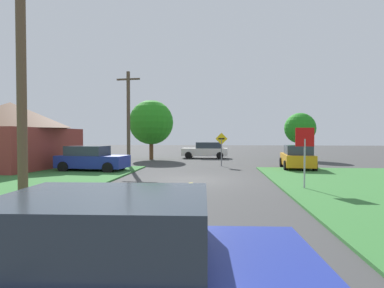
{
  "coord_description": "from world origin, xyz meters",
  "views": [
    {
      "loc": [
        1.34,
        -15.38,
        2.24
      ],
      "look_at": [
        -0.29,
        2.76,
        1.77
      ],
      "focal_mm": 28.32,
      "sensor_mm": 36.0,
      "label": 1
    }
  ],
  "objects_px": {
    "utility_pole_mid": "(128,117)",
    "car_approaching_junction": "(206,150)",
    "car_on_crossroad": "(297,157)",
    "utility_pole_near": "(21,69)",
    "car_behind_on_main_road": "(123,271)",
    "parked_car_near_building": "(91,159)",
    "direction_sign": "(221,145)",
    "stop_sign": "(305,146)",
    "barn": "(11,136)",
    "pine_tree_center": "(300,128)",
    "oak_tree_left": "(151,122)"
  },
  "relations": [
    {
      "from": "utility_pole_mid",
      "to": "car_approaching_junction",
      "type": "bearing_deg",
      "value": 57.87
    },
    {
      "from": "car_on_crossroad",
      "to": "barn",
      "type": "relative_size",
      "value": 0.54
    },
    {
      "from": "car_approaching_junction",
      "to": "oak_tree_left",
      "type": "xyz_separation_m",
      "value": [
        -5.15,
        -2.16,
        2.75
      ]
    },
    {
      "from": "stop_sign",
      "to": "oak_tree_left",
      "type": "distance_m",
      "value": 18.68
    },
    {
      "from": "parked_car_near_building",
      "to": "direction_sign",
      "type": "height_order",
      "value": "direction_sign"
    },
    {
      "from": "car_approaching_junction",
      "to": "utility_pole_mid",
      "type": "bearing_deg",
      "value": 60.1
    },
    {
      "from": "stop_sign",
      "to": "utility_pole_mid",
      "type": "height_order",
      "value": "utility_pole_mid"
    },
    {
      "from": "car_on_crossroad",
      "to": "utility_pole_near",
      "type": "distance_m",
      "value": 16.79
    },
    {
      "from": "stop_sign",
      "to": "utility_pole_mid",
      "type": "distance_m",
      "value": 13.93
    },
    {
      "from": "direction_sign",
      "to": "pine_tree_center",
      "type": "distance_m",
      "value": 9.98
    },
    {
      "from": "stop_sign",
      "to": "parked_car_near_building",
      "type": "distance_m",
      "value": 12.96
    },
    {
      "from": "car_behind_on_main_road",
      "to": "barn",
      "type": "height_order",
      "value": "barn"
    },
    {
      "from": "oak_tree_left",
      "to": "barn",
      "type": "bearing_deg",
      "value": -130.72
    },
    {
      "from": "stop_sign",
      "to": "car_approaching_junction",
      "type": "xyz_separation_m",
      "value": [
        -4.89,
        17.82,
        -1.03
      ]
    },
    {
      "from": "stop_sign",
      "to": "parked_car_near_building",
      "type": "relative_size",
      "value": 0.57
    },
    {
      "from": "direction_sign",
      "to": "pine_tree_center",
      "type": "height_order",
      "value": "pine_tree_center"
    },
    {
      "from": "car_approaching_junction",
      "to": "utility_pole_mid",
      "type": "height_order",
      "value": "utility_pole_mid"
    },
    {
      "from": "stop_sign",
      "to": "parked_car_near_building",
      "type": "xyz_separation_m",
      "value": [
        -11.63,
        5.63,
        -1.03
      ]
    },
    {
      "from": "car_on_crossroad",
      "to": "stop_sign",
      "type": "bearing_deg",
      "value": 173.77
    },
    {
      "from": "car_on_crossroad",
      "to": "parked_car_near_building",
      "type": "bearing_deg",
      "value": 106.21
    },
    {
      "from": "car_on_crossroad",
      "to": "barn",
      "type": "height_order",
      "value": "barn"
    },
    {
      "from": "direction_sign",
      "to": "utility_pole_near",
      "type": "bearing_deg",
      "value": -119.31
    },
    {
      "from": "car_on_crossroad",
      "to": "utility_pole_near",
      "type": "relative_size",
      "value": 0.48
    },
    {
      "from": "car_approaching_junction",
      "to": "car_behind_on_main_road",
      "type": "relative_size",
      "value": 1.16
    },
    {
      "from": "stop_sign",
      "to": "utility_pole_mid",
      "type": "relative_size",
      "value": 0.37
    },
    {
      "from": "car_behind_on_main_road",
      "to": "parked_car_near_building",
      "type": "height_order",
      "value": "same"
    },
    {
      "from": "car_approaching_junction",
      "to": "utility_pole_near",
      "type": "xyz_separation_m",
      "value": [
        -5.56,
        -20.68,
        3.78
      ]
    },
    {
      "from": "car_behind_on_main_road",
      "to": "direction_sign",
      "type": "distance_m",
      "value": 19.61
    },
    {
      "from": "utility_pole_near",
      "to": "barn",
      "type": "bearing_deg",
      "value": 127.76
    },
    {
      "from": "utility_pole_mid",
      "to": "oak_tree_left",
      "type": "height_order",
      "value": "utility_pole_mid"
    },
    {
      "from": "utility_pole_mid",
      "to": "pine_tree_center",
      "type": "height_order",
      "value": "utility_pole_mid"
    },
    {
      "from": "parked_car_near_building",
      "to": "utility_pole_near",
      "type": "distance_m",
      "value": 9.37
    },
    {
      "from": "direction_sign",
      "to": "barn",
      "type": "bearing_deg",
      "value": -167.86
    },
    {
      "from": "parked_car_near_building",
      "to": "utility_pole_mid",
      "type": "height_order",
      "value": "utility_pole_mid"
    },
    {
      "from": "car_behind_on_main_road",
      "to": "barn",
      "type": "xyz_separation_m",
      "value": [
        -13.24,
        16.46,
        1.48
      ]
    },
    {
      "from": "car_on_crossroad",
      "to": "car_behind_on_main_road",
      "type": "relative_size",
      "value": 1.07
    },
    {
      "from": "car_behind_on_main_road",
      "to": "direction_sign",
      "type": "height_order",
      "value": "direction_sign"
    },
    {
      "from": "stop_sign",
      "to": "car_on_crossroad",
      "type": "xyz_separation_m",
      "value": [
        1.73,
        8.07,
        -1.03
      ]
    },
    {
      "from": "car_approaching_junction",
      "to": "direction_sign",
      "type": "height_order",
      "value": "direction_sign"
    },
    {
      "from": "parked_car_near_building",
      "to": "barn",
      "type": "distance_m",
      "value": 6.42
    },
    {
      "from": "car_approaching_junction",
      "to": "parked_car_near_building",
      "type": "xyz_separation_m",
      "value": [
        -6.74,
        -12.19,
        0.0
      ]
    },
    {
      "from": "car_on_crossroad",
      "to": "utility_pole_mid",
      "type": "height_order",
      "value": "utility_pole_mid"
    },
    {
      "from": "car_on_crossroad",
      "to": "car_behind_on_main_road",
      "type": "distance_m",
      "value": 18.96
    },
    {
      "from": "stop_sign",
      "to": "barn",
      "type": "relative_size",
      "value": 0.33
    },
    {
      "from": "utility_pole_near",
      "to": "direction_sign",
      "type": "bearing_deg",
      "value": 60.69
    },
    {
      "from": "stop_sign",
      "to": "parked_car_near_building",
      "type": "bearing_deg",
      "value": -30.29
    },
    {
      "from": "car_on_crossroad",
      "to": "direction_sign",
      "type": "height_order",
      "value": "direction_sign"
    },
    {
      "from": "car_behind_on_main_road",
      "to": "utility_pole_mid",
      "type": "height_order",
      "value": "utility_pole_mid"
    },
    {
      "from": "car_behind_on_main_road",
      "to": "utility_pole_near",
      "type": "bearing_deg",
      "value": 127.39
    },
    {
      "from": "car_behind_on_main_road",
      "to": "parked_car_near_building",
      "type": "xyz_separation_m",
      "value": [
        -7.07,
        15.45,
        0.0
      ]
    }
  ]
}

